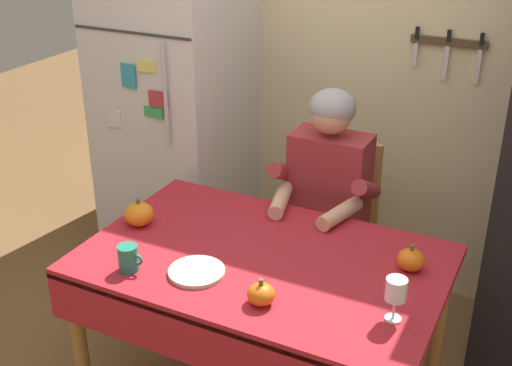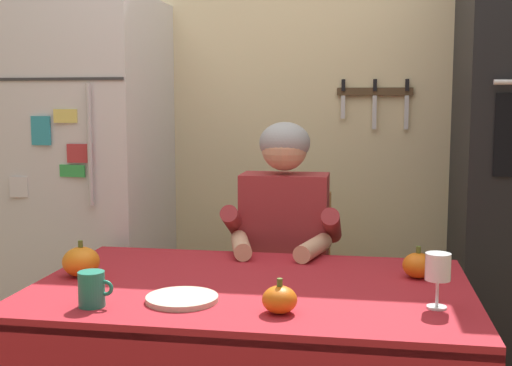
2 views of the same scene
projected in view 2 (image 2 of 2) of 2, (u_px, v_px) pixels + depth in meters
name	position (u px, v px, depth m)	size (l,w,h in m)	color
back_wall_assembly	(305.00, 107.00, 3.28)	(3.70, 0.13, 2.60)	beige
refrigerator	(86.00, 193.00, 3.12)	(0.68, 0.71, 1.80)	silver
dining_table	(250.00, 311.00, 2.12)	(1.40, 0.90, 0.74)	#9E6B33
chair_behind_person	(288.00, 288.00, 2.91)	(0.40, 0.40, 0.93)	tan
seated_person	(282.00, 247.00, 2.70)	(0.47, 0.55, 1.25)	#38384C
coffee_mug	(92.00, 289.00, 1.89)	(0.10, 0.08, 0.10)	#237F66
wine_glass	(438.00, 269.00, 1.87)	(0.07, 0.07, 0.16)	white
pumpkin_large	(280.00, 299.00, 1.83)	(0.10, 0.10, 0.10)	orange
pumpkin_medium	(418.00, 265.00, 2.20)	(0.10, 0.10, 0.11)	orange
pumpkin_small	(81.00, 262.00, 2.22)	(0.12, 0.12, 0.12)	orange
serving_tray	(182.00, 299.00, 1.95)	(0.21, 0.21, 0.02)	beige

